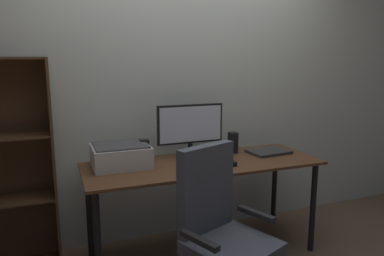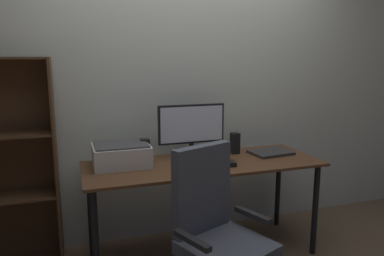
{
  "view_description": "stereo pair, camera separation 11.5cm",
  "coord_description": "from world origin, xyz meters",
  "views": [
    {
      "loc": [
        -1.02,
        -2.42,
        1.5
      ],
      "look_at": [
        -0.1,
        -0.02,
        1.01
      ],
      "focal_mm": 34.07,
      "sensor_mm": 36.0,
      "label": 1
    },
    {
      "loc": [
        -0.92,
        -2.46,
        1.5
      ],
      "look_at": [
        -0.1,
        -0.02,
        1.01
      ],
      "focal_mm": 34.07,
      "sensor_mm": 36.0,
      "label": 2
    }
  ],
  "objects": [
    {
      "name": "ground_plane",
      "position": [
        0.0,
        0.0,
        0.0
      ],
      "size": [
        12.0,
        12.0,
        0.0
      ],
      "primitive_type": "plane",
      "color": "brown"
    },
    {
      "name": "back_wall",
      "position": [
        0.0,
        0.5,
        1.3
      ],
      "size": [
        6.4,
        0.1,
        2.6
      ],
      "primitive_type": "cube",
      "color": "beige",
      "rests_on": "ground"
    },
    {
      "name": "desk",
      "position": [
        0.0,
        0.0,
        0.66
      ],
      "size": [
        1.76,
        0.65,
        0.74
      ],
      "color": "#56351E",
      "rests_on": "ground"
    },
    {
      "name": "monitor",
      "position": [
        -0.03,
        0.18,
        0.98
      ],
      "size": [
        0.53,
        0.2,
        0.42
      ],
      "color": "black",
      "rests_on": "desk"
    },
    {
      "name": "keyboard",
      "position": [
        -0.03,
        -0.14,
        0.75
      ],
      "size": [
        0.3,
        0.12,
        0.02
      ],
      "primitive_type": "cube",
      "rotation": [
        0.0,
        0.0,
        -0.05
      ],
      "color": "#B7BABC",
      "rests_on": "desk"
    },
    {
      "name": "mouse",
      "position": [
        0.16,
        -0.14,
        0.76
      ],
      "size": [
        0.07,
        0.1,
        0.03
      ],
      "primitive_type": "cube",
      "rotation": [
        0.0,
        0.0,
        -0.14
      ],
      "color": "black",
      "rests_on": "desk"
    },
    {
      "name": "coffee_mug",
      "position": [
        0.03,
        -0.01,
        0.79
      ],
      "size": [
        0.1,
        0.08,
        0.1
      ],
      "color": "#285193",
      "rests_on": "desk"
    },
    {
      "name": "laptop",
      "position": [
        0.61,
        0.06,
        0.75
      ],
      "size": [
        0.34,
        0.26,
        0.02
      ],
      "primitive_type": "cube",
      "rotation": [
        0.0,
        0.0,
        0.1
      ],
      "color": "#2D2D30",
      "rests_on": "desk"
    },
    {
      "name": "speaker_left",
      "position": [
        -0.4,
        0.18,
        0.82
      ],
      "size": [
        0.06,
        0.07,
        0.17
      ],
      "primitive_type": "cube",
      "color": "black",
      "rests_on": "desk"
    },
    {
      "name": "speaker_right",
      "position": [
        0.34,
        0.18,
        0.82
      ],
      "size": [
        0.06,
        0.07,
        0.17
      ],
      "primitive_type": "cube",
      "color": "black",
      "rests_on": "desk"
    },
    {
      "name": "printer",
      "position": [
        -0.59,
        0.13,
        0.82
      ],
      "size": [
        0.4,
        0.34,
        0.16
      ],
      "color": "silver",
      "rests_on": "desk"
    },
    {
      "name": "office_chair",
      "position": [
        -0.16,
        -0.67,
        0.46
      ],
      "size": [
        0.58,
        0.59,
        1.01
      ],
      "rotation": [
        0.0,
        0.0,
        0.38
      ],
      "color": "#232326",
      "rests_on": "ground"
    }
  ]
}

